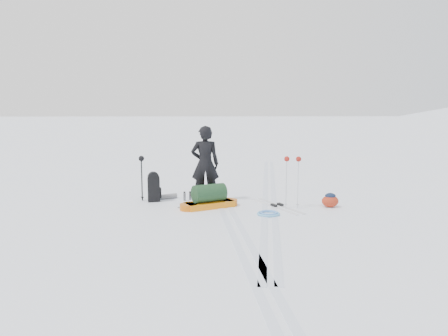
% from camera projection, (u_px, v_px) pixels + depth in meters
% --- Properties ---
extents(ground, '(200.00, 200.00, 0.00)m').
position_uv_depth(ground, '(225.00, 207.00, 10.93)').
color(ground, white).
rests_on(ground, ground).
extents(ski_tracks, '(3.38, 17.97, 0.01)m').
position_uv_depth(ski_tracks, '(246.00, 199.00, 11.82)').
color(ski_tracks, silver).
rests_on(ski_tracks, ground).
extents(skier, '(0.73, 0.48, 2.01)m').
position_uv_depth(skier, '(205.00, 164.00, 11.43)').
color(skier, black).
rests_on(skier, ground).
extents(pulk_sled, '(1.58, 1.05, 0.59)m').
position_uv_depth(pulk_sled, '(209.00, 199.00, 10.84)').
color(pulk_sled, orange).
rests_on(pulk_sled, ground).
extents(expedition_rucksack, '(0.77, 0.64, 0.79)m').
position_uv_depth(expedition_rucksack, '(156.00, 188.00, 11.56)').
color(expedition_rucksack, black).
rests_on(expedition_rucksack, ground).
extents(ski_poles_black, '(0.15, 0.17, 1.21)m').
position_uv_depth(ski_poles_black, '(141.00, 164.00, 11.55)').
color(ski_poles_black, black).
rests_on(ski_poles_black, ground).
extents(ski_poles_silver, '(0.41, 0.18, 1.30)m').
position_uv_depth(ski_poles_silver, '(293.00, 165.00, 10.65)').
color(ski_poles_silver, silver).
rests_on(ski_poles_silver, ground).
extents(touring_skis_grey, '(1.26, 1.77, 0.07)m').
position_uv_depth(touring_skis_grey, '(203.00, 201.00, 11.58)').
color(touring_skis_grey, gray).
rests_on(touring_skis_grey, ground).
extents(touring_skis_white, '(1.11, 1.91, 0.07)m').
position_uv_depth(touring_skis_white, '(277.00, 206.00, 10.98)').
color(touring_skis_white, silver).
rests_on(touring_skis_white, ground).
extents(rope_coil, '(0.63, 0.63, 0.06)m').
position_uv_depth(rope_coil, '(269.00, 213.00, 10.16)').
color(rope_coil, '#5BAADE').
rests_on(rope_coil, ground).
extents(small_daypack, '(0.44, 0.35, 0.36)m').
position_uv_depth(small_daypack, '(330.00, 200.00, 10.90)').
color(small_daypack, maroon).
rests_on(small_daypack, ground).
extents(thermos_pair, '(0.21, 0.19, 0.25)m').
position_uv_depth(thermos_pair, '(187.00, 196.00, 11.71)').
color(thermos_pair, slate).
rests_on(thermos_pair, ground).
extents(stuff_sack, '(0.42, 0.36, 0.22)m').
position_uv_depth(stuff_sack, '(214.00, 199.00, 11.36)').
color(stuff_sack, black).
rests_on(stuff_sack, ground).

